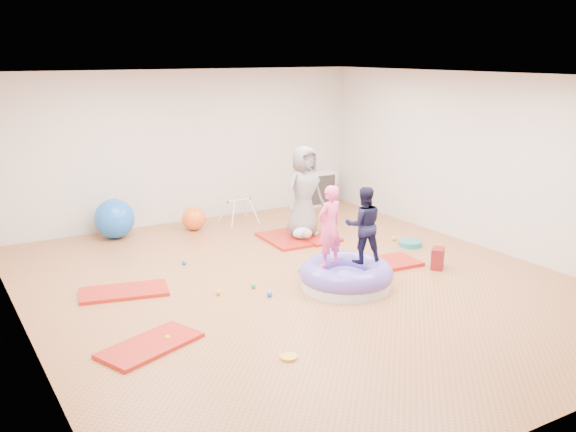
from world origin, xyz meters
TOP-DOWN VIEW (x-y plane):
  - room at (0.00, 0.00)m, footprint 7.01×8.01m
  - gym_mat_front_left at (-2.41, -0.84)m, footprint 1.23×0.92m
  - gym_mat_mid_left at (-2.18, 0.88)m, footprint 1.24×0.82m
  - gym_mat_center_back at (0.85, 1.89)m, footprint 0.61×1.13m
  - gym_mat_right at (1.41, 0.03)m, footprint 1.30×0.72m
  - gym_mat_rear_right at (1.37, 1.89)m, footprint 0.68×1.21m
  - inflatable_cushion at (0.48, -0.43)m, footprint 1.27×1.27m
  - child_pink at (0.25, -0.34)m, footprint 0.45×0.34m
  - child_navy at (0.74, -0.44)m, footprint 0.63×0.57m
  - adult_caregiver at (1.25, 1.88)m, footprint 0.82×0.60m
  - infant at (1.12, 1.69)m, footprint 0.34×0.35m
  - ball_pit_balls at (-0.16, 0.26)m, footprint 4.77×2.45m
  - exercise_ball_blue at (-1.53, 3.52)m, footprint 0.68×0.68m
  - exercise_ball_orange at (-0.17, 3.31)m, footprint 0.43×0.43m
  - infant_play_gym at (0.71, 3.27)m, footprint 0.61×0.58m
  - cube_shelf at (2.82, 3.79)m, footprint 0.69×0.34m
  - balance_disc at (2.50, 0.57)m, footprint 0.38×0.38m
  - backpack at (2.09, -0.49)m, footprint 0.31×0.30m
  - yellow_toy at (-1.26, -1.82)m, footprint 0.19×0.19m

SIDE VIEW (x-z plane):
  - yellow_toy at x=-1.26m, z-range 0.00..0.03m
  - gym_mat_center_back at x=0.85m, z-range 0.00..0.05m
  - gym_mat_front_left at x=-2.41m, z-range 0.00..0.05m
  - gym_mat_mid_left at x=-2.18m, z-range 0.00..0.05m
  - gym_mat_rear_right at x=1.37m, z-range 0.00..0.05m
  - gym_mat_right at x=1.41m, z-range 0.00..0.05m
  - ball_pit_balls at x=-0.16m, z-range 0.00..0.07m
  - balance_disc at x=2.50m, z-range 0.00..0.08m
  - infant at x=1.12m, z-range 0.05..0.25m
  - backpack at x=2.09m, z-range 0.00..0.31m
  - inflatable_cushion at x=0.48m, z-range -0.04..0.35m
  - exercise_ball_orange at x=-0.17m, z-range 0.00..0.43m
  - infant_play_gym at x=0.71m, z-range 0.08..0.55m
  - exercise_ball_blue at x=-1.53m, z-range 0.00..0.68m
  - cube_shelf at x=2.82m, z-range 0.00..0.69m
  - adult_caregiver at x=1.25m, z-range 0.05..1.59m
  - child_navy at x=0.74m, z-range 0.37..1.42m
  - child_pink at x=0.25m, z-range 0.37..1.47m
  - room at x=0.00m, z-range 0.00..2.80m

